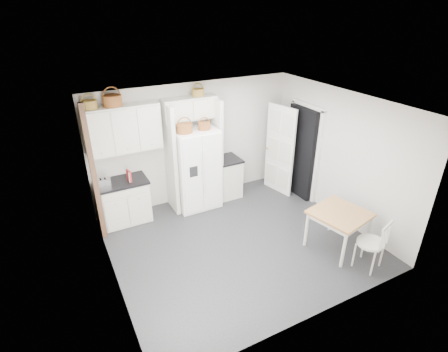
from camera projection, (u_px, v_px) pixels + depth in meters
floor at (239, 242)px, 6.56m from camera, size 4.50×4.50×0.00m
ceiling at (242, 105)px, 5.40m from camera, size 4.50×4.50×0.00m
wall_back at (194, 143)px, 7.56m from camera, size 4.50×0.00×4.50m
wall_left at (106, 213)px, 5.05m from camera, size 0.00×4.00×4.00m
wall_right at (339, 156)px, 6.91m from camera, size 0.00×4.00×4.00m
refrigerator at (196, 169)px, 7.39m from camera, size 0.90×0.73×1.74m
base_cab_left at (124, 202)px, 7.01m from camera, size 0.94×0.59×0.87m
base_cab_right at (227, 178)px, 7.98m from camera, size 0.50×0.60×0.88m
dining_table at (337, 230)px, 6.26m from camera, size 1.06×1.06×0.74m
windsor_chair at (371, 243)px, 5.74m from camera, size 0.58×0.55×0.97m
counter_left at (122, 182)px, 6.81m from camera, size 0.97×0.63×0.04m
counter_right at (227, 159)px, 7.78m from camera, size 0.54×0.64×0.04m
toaster at (103, 183)px, 6.53m from camera, size 0.27×0.16×0.18m
cookbook_red at (129, 176)px, 6.75m from camera, size 0.07×0.16×0.24m
cookbook_cream at (129, 176)px, 6.75m from camera, size 0.05×0.14×0.21m
basket_upper_a at (89, 105)px, 6.09m from camera, size 0.27×0.27×0.15m
basket_upper_b at (112, 101)px, 6.25m from camera, size 0.34×0.34×0.20m
basket_bridge_b at (198, 92)px, 6.95m from camera, size 0.25×0.25×0.14m
basket_fridge_a at (185, 129)px, 6.78m from camera, size 0.32×0.32×0.17m
basket_fridge_b at (204, 126)px, 6.97m from camera, size 0.26×0.26×0.14m
upper_cabinet at (123, 129)px, 6.54m from camera, size 1.40×0.34×0.90m
bridge_cabinet at (189, 108)px, 7.00m from camera, size 1.12×0.34×0.45m
fridge_panel_left at (171, 160)px, 7.12m from camera, size 0.08×0.60×2.30m
fridge_panel_right at (216, 151)px, 7.54m from camera, size 0.08×0.60×2.30m
trim_post at (94, 175)px, 6.14m from camera, size 0.09×0.09×2.60m
doorway_void at (302, 153)px, 7.79m from camera, size 0.18×0.85×2.05m
door_slab at (280, 150)px, 7.90m from camera, size 0.21×0.79×2.05m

